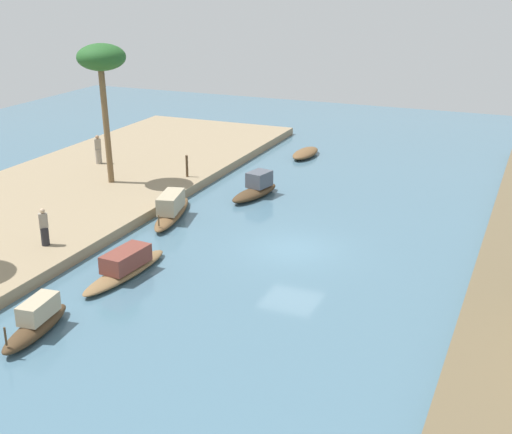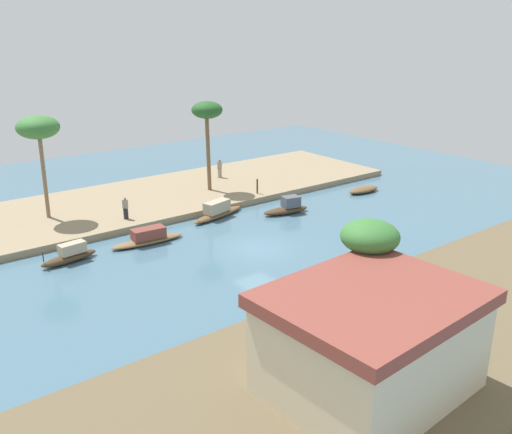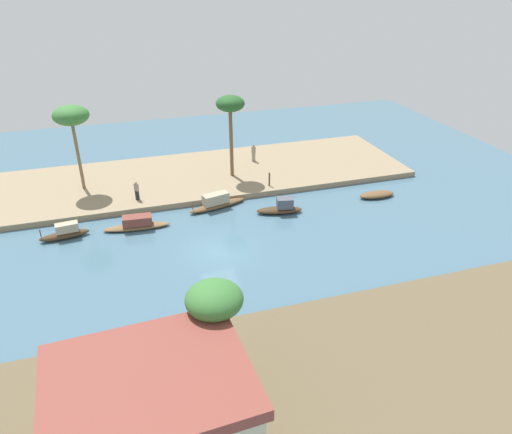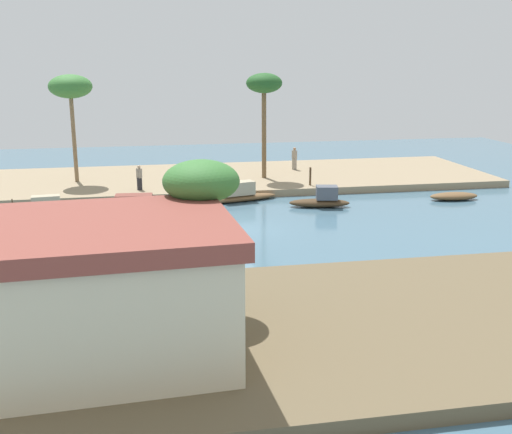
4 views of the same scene
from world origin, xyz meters
TOP-DOWN VIEW (x-y plane):
  - river_water at (0.00, 0.00)m, footprint 69.46×69.46m
  - riverbank_left at (0.00, -13.55)m, footprint 42.35×11.71m
  - riverbank_right at (0.00, 13.55)m, footprint 42.35×11.71m
  - sampan_upstream_small at (5.26, -5.16)m, footprint 5.10×1.45m
  - sampan_midstream at (-15.30, -4.68)m, footprint 3.26×1.38m
  - sampan_downstream_large at (-1.43, -6.83)m, footprint 5.21×2.20m
  - sampan_with_tall_canopy at (-6.24, -4.35)m, footprint 3.91×1.85m
  - sampan_with_red_awning at (10.46, -5.30)m, footprint 3.63×1.26m
  - person_on_near_bank at (4.81, -9.43)m, footprint 0.48×0.48m
  - person_by_mooring at (-7.19, -15.07)m, footprint 0.52×0.52m
  - mooring_post at (-6.73, -8.80)m, footprint 0.14×0.14m
  - palm_tree_left_near at (-4.19, -12.24)m, footprint 2.56×2.56m
  - palm_tree_left_far at (9.15, -13.13)m, footprint 2.95×2.95m
  - palm_tree_right_tall at (2.84, 11.62)m, footprint 2.60×2.60m
  - riverside_building at (6.12, 14.75)m, footprint 7.97×6.54m

SIDE VIEW (x-z plane):
  - river_water at x=0.00m, z-range 0.00..0.00m
  - riverbank_left at x=0.00m, z-range 0.00..0.49m
  - riverbank_right at x=0.00m, z-range 0.00..0.49m
  - sampan_midstream at x=-15.30m, z-range 0.00..0.50m
  - sampan_upstream_small at x=5.26m, z-range -0.12..0.96m
  - sampan_with_red_awning at x=10.46m, z-range -0.14..1.05m
  - sampan_with_tall_canopy at x=-6.24m, z-range -0.19..1.14m
  - sampan_downstream_large at x=-1.43m, z-range -0.15..1.15m
  - mooring_post at x=-6.73m, z-range 0.49..1.73m
  - person_on_near_bank at x=4.81m, z-range 0.37..2.02m
  - person_by_mooring at x=-7.19m, z-range 0.34..2.08m
  - riverside_building at x=6.12m, z-range 0.52..4.60m
  - palm_tree_right_tall at x=2.84m, z-range 2.32..7.56m
  - palm_tree_left_far at x=9.15m, z-range 3.28..10.71m
  - palm_tree_left_near at x=-4.19m, z-range 3.28..10.76m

